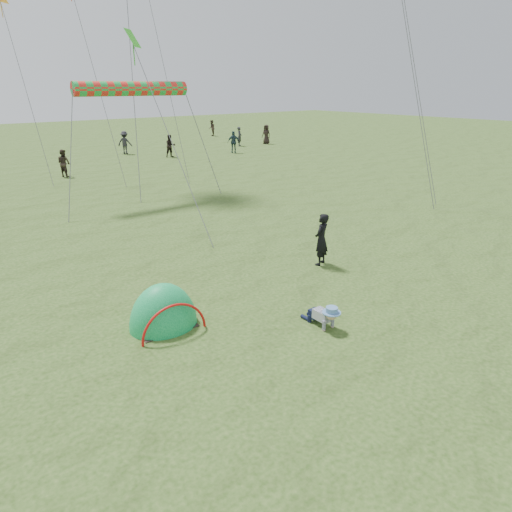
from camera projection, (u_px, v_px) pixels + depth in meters
ground at (344, 325)px, 10.58m from camera, size 140.00×140.00×0.00m
crawling_toddler at (324, 315)px, 10.40m from camera, size 0.55×0.77×0.59m
popup_tent at (164, 325)px, 10.55m from camera, size 1.67×1.40×2.06m
standing_adult at (321, 240)px, 13.87m from camera, size 0.69×0.57×1.61m
crowd_person_1 at (170, 146)px, 35.07m from camera, size 0.88×0.72×1.68m
crowd_person_2 at (234, 142)px, 37.25m from camera, size 1.09×0.85×1.73m
crowd_person_6 at (239, 136)px, 41.47m from camera, size 0.71×0.73×1.69m
crowd_person_7 at (212, 128)px, 49.75m from camera, size 0.98×1.03×1.68m
crowd_person_9 at (125, 142)px, 36.69m from camera, size 1.29×1.29×1.79m
crowd_person_13 at (64, 163)px, 27.44m from camera, size 0.90×0.98×1.63m
crowd_person_16 at (266, 134)px, 43.01m from camera, size 0.80×0.99×1.76m
rainbow_tube_kite at (132, 89)px, 20.59m from camera, size 5.32×0.64×0.64m
diamond_kite_3 at (133, 38)px, 16.85m from camera, size 0.79×0.79×0.65m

